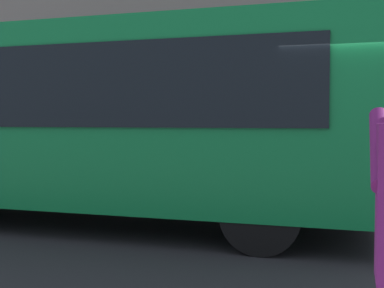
{
  "coord_description": "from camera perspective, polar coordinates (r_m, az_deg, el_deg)",
  "views": [
    {
      "loc": [
        0.4,
        7.19,
        1.64
      ],
      "look_at": [
        2.58,
        0.29,
        1.31
      ],
      "focal_mm": 48.22,
      "sensor_mm": 36.0,
      "label": 1
    }
  ],
  "objects": [
    {
      "name": "red_bus",
      "position": [
        8.35,
        -11.84,
        2.87
      ],
      "size": [
        9.05,
        2.54,
        3.08
      ],
      "color": "#0F7238",
      "rests_on": "ground_plane"
    }
  ]
}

